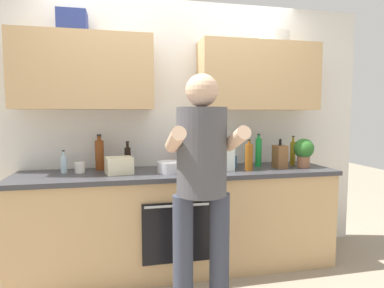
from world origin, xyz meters
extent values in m
plane|color=gray|center=(0.00, 0.00, 0.00)|extent=(12.00, 12.00, 0.00)
cube|color=silver|center=(0.00, 0.36, 1.25)|extent=(4.00, 0.06, 2.50)
cube|color=tan|center=(-0.81, 0.17, 1.77)|extent=(1.18, 0.32, 0.65)
cube|color=tan|center=(0.81, 0.17, 1.77)|extent=(1.18, 0.32, 0.65)
cylinder|color=silver|center=(0.97, 0.17, 2.15)|extent=(0.30, 0.30, 0.10)
cube|color=navy|center=(-0.90, 0.17, 2.19)|extent=(0.24, 0.20, 0.18)
cube|color=tan|center=(0.00, 0.00, 0.43)|extent=(2.80, 0.60, 0.86)
cube|color=#38383D|center=(0.00, 0.00, 0.88)|extent=(2.84, 0.64, 0.04)
cube|color=black|center=(-0.09, -0.31, 0.45)|extent=(0.56, 0.02, 0.50)
cylinder|color=silver|center=(-0.09, -0.33, 0.68)|extent=(0.52, 0.02, 0.02)
cylinder|color=#383D4C|center=(-0.11, -0.72, 0.43)|extent=(0.14, 0.14, 0.86)
cylinder|color=#383D4C|center=(0.15, -0.72, 0.43)|extent=(0.14, 0.14, 0.86)
cylinder|color=#4C4C51|center=(0.02, -0.72, 1.16)|extent=(0.34, 0.34, 0.59)
sphere|color=#D8AD8C|center=(0.02, -0.72, 1.56)|extent=(0.22, 0.22, 0.22)
cylinder|color=#D8AD8C|center=(-0.18, -0.84, 1.25)|extent=(0.09, 0.31, 0.19)
cylinder|color=#D8AD8C|center=(0.22, -0.84, 1.25)|extent=(0.09, 0.31, 0.19)
cylinder|color=#198C33|center=(0.80, 0.10, 1.04)|extent=(0.06, 0.06, 0.27)
cylinder|color=#198C33|center=(0.80, 0.10, 1.19)|extent=(0.03, 0.03, 0.03)
cylinder|color=black|center=(0.80, 0.10, 1.21)|extent=(0.03, 0.03, 0.01)
cylinder|color=silver|center=(-1.00, 0.13, 0.97)|extent=(0.05, 0.05, 0.14)
cylinder|color=silver|center=(-1.00, 0.13, 1.06)|extent=(0.02, 0.02, 0.05)
cylinder|color=black|center=(-1.00, 0.13, 1.09)|extent=(0.02, 0.02, 0.01)
cylinder|color=#8C4C14|center=(0.61, -0.12, 1.02)|extent=(0.07, 0.07, 0.24)
cylinder|color=#8C4C14|center=(0.61, -0.12, 1.16)|extent=(0.03, 0.03, 0.03)
cylinder|color=black|center=(0.61, -0.12, 1.18)|extent=(0.03, 0.03, 0.01)
cylinder|color=red|center=(0.04, 0.20, 1.00)|extent=(0.06, 0.06, 0.19)
cylinder|color=red|center=(0.04, 0.20, 1.12)|extent=(0.02, 0.02, 0.07)
cylinder|color=black|center=(0.04, 0.20, 1.16)|extent=(0.03, 0.03, 0.01)
cylinder|color=olive|center=(1.16, 0.10, 1.02)|extent=(0.05, 0.05, 0.23)
cylinder|color=olive|center=(1.16, 0.10, 1.16)|extent=(0.02, 0.02, 0.05)
cylinder|color=black|center=(1.16, 0.10, 1.19)|extent=(0.03, 0.03, 0.01)
cylinder|color=brown|center=(-0.71, 0.21, 1.03)|extent=(0.08, 0.08, 0.27)
cylinder|color=brown|center=(-0.71, 0.21, 1.19)|extent=(0.04, 0.04, 0.04)
cylinder|color=black|center=(-0.71, 0.21, 1.22)|extent=(0.04, 0.04, 0.02)
cylinder|color=black|center=(-0.46, 0.21, 1.00)|extent=(0.06, 0.06, 0.20)
cylinder|color=black|center=(-0.46, 0.21, 1.12)|extent=(0.03, 0.03, 0.05)
cylinder|color=black|center=(-0.46, 0.21, 1.15)|extent=(0.03, 0.03, 0.01)
cylinder|color=white|center=(-0.87, 0.09, 0.95)|extent=(0.09, 0.09, 0.09)
cylinder|color=#33598C|center=(0.54, 0.13, 0.95)|extent=(0.08, 0.08, 0.11)
cylinder|color=silver|center=(-0.10, -0.07, 0.95)|extent=(0.21, 0.21, 0.10)
cube|color=brown|center=(0.96, -0.03, 1.01)|extent=(0.10, 0.14, 0.21)
cylinder|color=black|center=(0.94, -0.05, 1.14)|extent=(0.02, 0.02, 0.06)
cylinder|color=black|center=(0.97, -0.01, 1.14)|extent=(0.02, 0.02, 0.06)
cylinder|color=#9E6647|center=(1.19, -0.06, 0.95)|extent=(0.12, 0.12, 0.11)
sphere|color=#2D6B28|center=(1.19, -0.06, 1.08)|extent=(0.19, 0.19, 0.19)
cube|color=silver|center=(0.39, -0.03, 1.00)|extent=(0.19, 0.21, 0.20)
cube|color=beige|center=(-0.53, -0.02, 0.97)|extent=(0.25, 0.23, 0.14)
camera|label=1|loc=(-0.50, -2.79, 1.40)|focal=29.94mm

